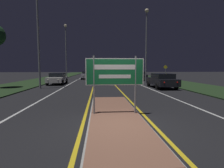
{
  "coord_description": "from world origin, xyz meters",
  "views": [
    {
      "loc": [
        -0.66,
        -5.65,
        1.96
      ],
      "look_at": [
        0.0,
        2.88,
        1.18
      ],
      "focal_mm": 28.0,
      "sensor_mm": 36.0,
      "label": 1
    }
  ],
  "objects_px": {
    "streetlight_right_near": "(146,34)",
    "car_approaching_1": "(87,75)",
    "highway_sign": "(115,74)",
    "car_receding_1": "(139,75)",
    "car_approaching_0": "(57,78)",
    "streetlight_left_near": "(38,18)",
    "car_receding_2": "(114,74)",
    "warning_sign": "(165,71)",
    "car_receding_0": "(162,80)",
    "streetlight_left_far": "(66,45)"
  },
  "relations": [
    {
      "from": "streetlight_left_near",
      "to": "car_receding_2",
      "type": "relative_size",
      "value": 2.48
    },
    {
      "from": "highway_sign",
      "to": "warning_sign",
      "type": "bearing_deg",
      "value": 62.91
    },
    {
      "from": "car_receding_0",
      "to": "warning_sign",
      "type": "height_order",
      "value": "warning_sign"
    },
    {
      "from": "car_receding_0",
      "to": "car_approaching_0",
      "type": "bearing_deg",
      "value": 156.82
    },
    {
      "from": "streetlight_left_near",
      "to": "car_approaching_1",
      "type": "distance_m",
      "value": 15.71
    },
    {
      "from": "car_approaching_0",
      "to": "highway_sign",
      "type": "bearing_deg",
      "value": -68.78
    },
    {
      "from": "streetlight_right_near",
      "to": "car_receding_1",
      "type": "relative_size",
      "value": 2.26
    },
    {
      "from": "streetlight_right_near",
      "to": "car_approaching_0",
      "type": "relative_size",
      "value": 2.51
    },
    {
      "from": "streetlight_left_near",
      "to": "car_receding_0",
      "type": "xyz_separation_m",
      "value": [
        11.79,
        -0.31,
        -5.81
      ]
    },
    {
      "from": "car_receding_1",
      "to": "car_approaching_1",
      "type": "bearing_deg",
      "value": 161.68
    },
    {
      "from": "streetlight_left_near",
      "to": "warning_sign",
      "type": "height_order",
      "value": "streetlight_left_near"
    },
    {
      "from": "car_approaching_0",
      "to": "warning_sign",
      "type": "xyz_separation_m",
      "value": [
        14.56,
        2.98,
        0.75
      ]
    },
    {
      "from": "car_approaching_1",
      "to": "car_approaching_0",
      "type": "bearing_deg",
      "value": -107.03
    },
    {
      "from": "streetlight_right_near",
      "to": "car_receding_1",
      "type": "xyz_separation_m",
      "value": [
        -0.27,
        3.26,
        -6.03
      ]
    },
    {
      "from": "streetlight_left_near",
      "to": "warning_sign",
      "type": "relative_size",
      "value": 4.57
    },
    {
      "from": "streetlight_left_near",
      "to": "car_receding_1",
      "type": "height_order",
      "value": "streetlight_left_near"
    },
    {
      "from": "streetlight_left_far",
      "to": "car_receding_2",
      "type": "bearing_deg",
      "value": 31.97
    },
    {
      "from": "highway_sign",
      "to": "warning_sign",
      "type": "xyz_separation_m",
      "value": [
        8.94,
        17.47,
        -0.26
      ]
    },
    {
      "from": "car_receding_1",
      "to": "car_receding_2",
      "type": "distance_m",
      "value": 8.57
    },
    {
      "from": "streetlight_right_near",
      "to": "car_approaching_1",
      "type": "distance_m",
      "value": 12.35
    },
    {
      "from": "car_receding_1",
      "to": "car_receding_2",
      "type": "relative_size",
      "value": 1.08
    },
    {
      "from": "car_receding_1",
      "to": "warning_sign",
      "type": "height_order",
      "value": "warning_sign"
    },
    {
      "from": "warning_sign",
      "to": "car_receding_1",
      "type": "bearing_deg",
      "value": 127.98
    },
    {
      "from": "car_receding_0",
      "to": "car_receding_2",
      "type": "bearing_deg",
      "value": 98.78
    },
    {
      "from": "warning_sign",
      "to": "streetlight_left_far",
      "type": "bearing_deg",
      "value": 157.51
    },
    {
      "from": "streetlight_left_near",
      "to": "streetlight_left_far",
      "type": "bearing_deg",
      "value": 89.81
    },
    {
      "from": "car_receding_0",
      "to": "car_receding_2",
      "type": "distance_m",
      "value": 19.71
    },
    {
      "from": "car_approaching_1",
      "to": "streetlight_right_near",
      "type": "bearing_deg",
      "value": -34.55
    },
    {
      "from": "car_receding_0",
      "to": "car_approaching_0",
      "type": "height_order",
      "value": "car_receding_0"
    },
    {
      "from": "car_receding_2",
      "to": "car_approaching_1",
      "type": "height_order",
      "value": "car_receding_2"
    },
    {
      "from": "car_receding_0",
      "to": "warning_sign",
      "type": "distance_m",
      "value": 8.5
    },
    {
      "from": "streetlight_left_far",
      "to": "warning_sign",
      "type": "height_order",
      "value": "streetlight_left_far"
    },
    {
      "from": "streetlight_right_near",
      "to": "car_receding_0",
      "type": "relative_size",
      "value": 2.26
    },
    {
      "from": "highway_sign",
      "to": "car_receding_0",
      "type": "bearing_deg",
      "value": 60.23
    },
    {
      "from": "streetlight_left_near",
      "to": "car_receding_1",
      "type": "distance_m",
      "value": 17.6
    },
    {
      "from": "streetlight_left_far",
      "to": "car_receding_2",
      "type": "relative_size",
      "value": 2.19
    },
    {
      "from": "streetlight_left_far",
      "to": "car_receding_1",
      "type": "relative_size",
      "value": 2.04
    },
    {
      "from": "car_receding_2",
      "to": "car_approaching_0",
      "type": "height_order",
      "value": "car_receding_2"
    },
    {
      "from": "streetlight_left_far",
      "to": "car_receding_0",
      "type": "distance_m",
      "value": 18.99
    },
    {
      "from": "car_receding_0",
      "to": "car_approaching_1",
      "type": "bearing_deg",
      "value": 119.6
    },
    {
      "from": "highway_sign",
      "to": "streetlight_left_far",
      "type": "xyz_separation_m",
      "value": [
        -6.19,
        23.73,
        4.11
      ]
    },
    {
      "from": "highway_sign",
      "to": "car_approaching_1",
      "type": "relative_size",
      "value": 0.58
    },
    {
      "from": "car_receding_0",
      "to": "car_receding_1",
      "type": "bearing_deg",
      "value": 88.1
    },
    {
      "from": "highway_sign",
      "to": "streetlight_left_far",
      "type": "height_order",
      "value": "streetlight_left_far"
    },
    {
      "from": "streetlight_left_far",
      "to": "streetlight_right_near",
      "type": "height_order",
      "value": "streetlight_right_near"
    },
    {
      "from": "streetlight_left_far",
      "to": "car_approaching_1",
      "type": "distance_m",
      "value": 6.22
    },
    {
      "from": "streetlight_left_near",
      "to": "car_approaching_1",
      "type": "height_order",
      "value": "streetlight_left_near"
    },
    {
      "from": "car_receding_1",
      "to": "car_approaching_0",
      "type": "bearing_deg",
      "value": -149.45
    },
    {
      "from": "highway_sign",
      "to": "car_receding_1",
      "type": "distance_m",
      "value": 22.15
    },
    {
      "from": "car_approaching_0",
      "to": "streetlight_right_near",
      "type": "bearing_deg",
      "value": 16.75
    }
  ]
}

